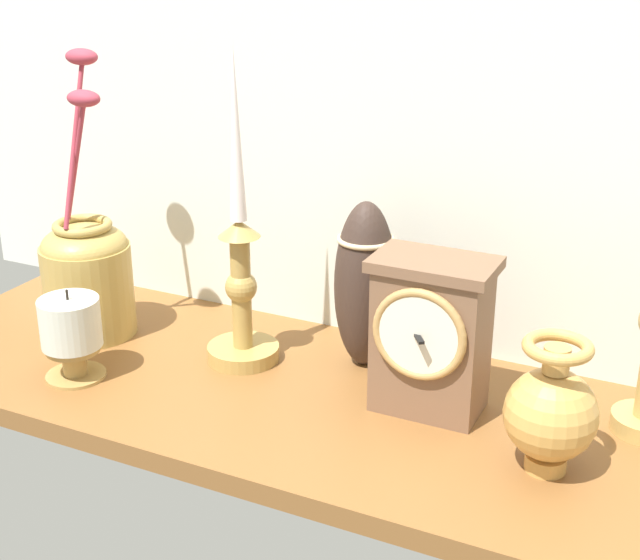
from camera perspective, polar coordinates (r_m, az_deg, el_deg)
name	(u,v)px	position (r cm, az deg, el deg)	size (l,w,h in cm)	color
ground_plane	(288,397)	(104.64, -2.02, -7.39)	(100.00, 36.00, 2.40)	brown
back_wall	(357,77)	(109.42, 2.38, 12.68)	(120.00, 2.00, 65.00)	silver
mantel_clock	(430,334)	(96.43, 6.99, -3.43)	(12.87, 9.97, 17.40)	brown
candlestick_tall_left	(241,276)	(106.37, -5.04, 0.26)	(8.76, 8.76, 37.98)	#AE8C47
brass_vase_bulbous	(551,411)	(89.15, 14.40, -8.01)	(9.03, 9.03, 13.82)	tan
brass_vase_jar	(87,271)	(117.82, -14.51, 0.54)	(11.37, 11.37, 35.70)	#AE8F48
pillar_candle_front	(71,333)	(107.69, -15.45, -3.24)	(7.01, 7.01, 11.03)	#AA8749
tall_ceramic_vase	(365,284)	(105.29, 2.86, -0.26)	(7.25, 7.25, 20.36)	#382922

